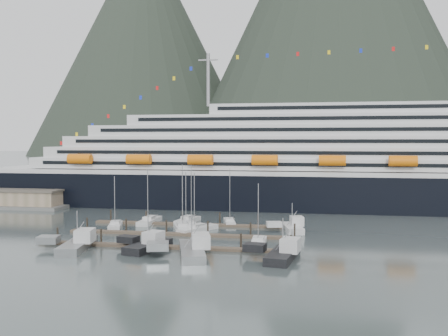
{
  "coord_description": "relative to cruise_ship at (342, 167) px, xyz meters",
  "views": [
    {
      "loc": [
        24.29,
        -101.87,
        19.8
      ],
      "look_at": [
        1.08,
        22.0,
        13.19
      ],
      "focal_mm": 42.0,
      "sensor_mm": 36.0,
      "label": 1
    }
  ],
  "objects": [
    {
      "name": "sailboat_g",
      "position": [
        -27.24,
        -34.95,
        -11.63
      ],
      "size": [
        4.53,
        9.46,
        13.58
      ],
      "rotation": [
        0.0,
        0.0,
        1.83
      ],
      "color": "silver",
      "rests_on": "ground"
    },
    {
      "name": "trawler_c",
      "position": [
        -27.85,
        -69.99,
        -11.07
      ],
      "size": [
        11.94,
        15.8,
        7.86
      ],
      "rotation": [
        0.0,
        0.0,
        1.86
      ],
      "color": "gray",
      "rests_on": "ground"
    },
    {
      "name": "sailboat_b",
      "position": [
        -34.88,
        -42.39,
        -11.62
      ],
      "size": [
        6.0,
        9.53,
        14.77
      ],
      "rotation": [
        0.0,
        0.0,
        1.99
      ],
      "color": "silver",
      "rests_on": "ground"
    },
    {
      "name": "mountains",
      "position": [
        22.46,
        533.6,
        151.36
      ],
      "size": [
        870.0,
        440.0,
        420.0
      ],
      "color": "black",
      "rests_on": "ground"
    },
    {
      "name": "dock_near",
      "position": [
        -34.95,
        -64.89,
        -11.73
      ],
      "size": [
        48.18,
        2.28,
        3.2
      ],
      "color": "#483A2E",
      "rests_on": "ground"
    },
    {
      "name": "trawler_d",
      "position": [
        -12.17,
        -69.92,
        -11.09
      ],
      "size": [
        9.72,
        13.08,
        7.58
      ],
      "rotation": [
        0.0,
        0.0,
        1.44
      ],
      "color": "black",
      "rests_on": "ground"
    },
    {
      "name": "sailboat_h",
      "position": [
        -17.41,
        -58.94,
        -11.62
      ],
      "size": [
        3.12,
        9.37,
        12.25
      ],
      "rotation": [
        0.0,
        0.0,
        1.62
      ],
      "color": "silver",
      "rests_on": "ground"
    },
    {
      "name": "sailboat_f",
      "position": [
        -37.52,
        -34.95,
        -11.61
      ],
      "size": [
        4.53,
        10.0,
        12.79
      ],
      "rotation": [
        0.0,
        0.0,
        1.38
      ],
      "color": "silver",
      "rests_on": "ground"
    },
    {
      "name": "dock_mid",
      "position": [
        -34.95,
        -51.89,
        -11.73
      ],
      "size": [
        48.18,
        2.28,
        3.2
      ],
      "color": "#483A2E",
      "rests_on": "ground"
    },
    {
      "name": "cruise_ship",
      "position": [
        0.0,
        0.0,
        0.0
      ],
      "size": [
        210.0,
        30.4,
        50.3
      ],
      "color": "black",
      "rests_on": "ground"
    },
    {
      "name": "trawler_e",
      "position": [
        -12.14,
        -42.31,
        -11.16
      ],
      "size": [
        8.66,
        11.0,
        6.79
      ],
      "rotation": [
        0.0,
        0.0,
        1.82
      ],
      "color": "silver",
      "rests_on": "ground"
    },
    {
      "name": "sailboat_e",
      "position": [
        -46.28,
        -37.62,
        -11.61
      ],
      "size": [
        2.93,
        11.2,
        13.6
      ],
      "rotation": [
        0.0,
        0.0,
        1.57
      ],
      "color": "silver",
      "rests_on": "ground"
    },
    {
      "name": "trawler_b",
      "position": [
        -36.62,
        -67.14,
        -11.11
      ],
      "size": [
        9.35,
        11.91,
        7.39
      ],
      "rotation": [
        0.0,
        0.0,
        1.33
      ],
      "color": "black",
      "rests_on": "ground"
    },
    {
      "name": "sailboat_c",
      "position": [
        -36.01,
        -45.73,
        -11.6
      ],
      "size": [
        6.53,
        10.71,
        15.07
      ],
      "rotation": [
        0.0,
        0.0,
        1.95
      ],
      "color": "silver",
      "rests_on": "ground"
    },
    {
      "name": "sailboat_d",
      "position": [
        -32.26,
        -46.43,
        -11.62
      ],
      "size": [
        7.44,
        11.27,
        13.33
      ],
      "rotation": [
        0.0,
        0.0,
        1.11
      ],
      "color": "silver",
      "rests_on": "ground"
    },
    {
      "name": "ground",
      "position": [
        -30.03,
        -54.94,
        -12.04
      ],
      "size": [
        1600.0,
        1600.0,
        0.0
      ],
      "primitive_type": "plane",
      "color": "#475454",
      "rests_on": "ground"
    },
    {
      "name": "trawler_a",
      "position": [
        -49.66,
        -68.69,
        -11.08
      ],
      "size": [
        10.55,
        14.49,
        7.75
      ],
      "rotation": [
        0.0,
        0.0,
        1.74
      ],
      "color": "gray",
      "rests_on": "ground"
    },
    {
      "name": "dock_far",
      "position": [
        -34.95,
        -38.89,
        -11.73
      ],
      "size": [
        48.18,
        2.28,
        3.2
      ],
      "color": "#483A2E",
      "rests_on": "ground"
    },
    {
      "name": "warehouse",
      "position": [
        -102.03,
        -12.94,
        -9.79
      ],
      "size": [
        46.0,
        20.0,
        5.8
      ],
      "color": "#595956",
      "rests_on": "ground"
    },
    {
      "name": "sailboat_a",
      "position": [
        -51.79,
        -45.31,
        -11.62
      ],
      "size": [
        5.22,
        9.51,
        12.26
      ],
      "rotation": [
        0.0,
        0.0,
        1.87
      ],
      "color": "silver",
      "rests_on": "ground"
    }
  ]
}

